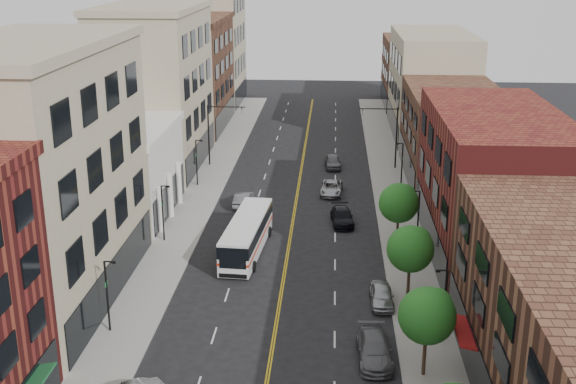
% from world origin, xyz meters
% --- Properties ---
extents(sidewalk_left, '(4.00, 110.00, 0.15)m').
position_xyz_m(sidewalk_left, '(-10.00, 35.00, 0.07)').
color(sidewalk_left, gray).
rests_on(sidewalk_left, ground).
extents(sidewalk_right, '(4.00, 110.00, 0.15)m').
position_xyz_m(sidewalk_right, '(10.00, 35.00, 0.07)').
color(sidewalk_right, gray).
rests_on(sidewalk_right, ground).
extents(bldg_l_tanoffice, '(10.00, 22.00, 18.00)m').
position_xyz_m(bldg_l_tanoffice, '(-17.00, 13.00, 9.00)').
color(bldg_l_tanoffice, tan).
rests_on(bldg_l_tanoffice, ground).
extents(bldg_l_white, '(10.00, 14.00, 8.00)m').
position_xyz_m(bldg_l_white, '(-17.00, 31.00, 4.00)').
color(bldg_l_white, silver).
rests_on(bldg_l_white, ground).
extents(bldg_l_far_a, '(10.00, 20.00, 18.00)m').
position_xyz_m(bldg_l_far_a, '(-17.00, 48.00, 9.00)').
color(bldg_l_far_a, tan).
rests_on(bldg_l_far_a, ground).
extents(bldg_l_far_b, '(10.00, 20.00, 15.00)m').
position_xyz_m(bldg_l_far_b, '(-17.00, 68.00, 7.50)').
color(bldg_l_far_b, '#512E20').
rests_on(bldg_l_far_b, ground).
extents(bldg_l_far_c, '(10.00, 16.00, 20.00)m').
position_xyz_m(bldg_l_far_c, '(-17.00, 86.00, 10.00)').
color(bldg_l_far_c, tan).
rests_on(bldg_l_far_c, ground).
extents(bldg_r_mid, '(10.00, 22.00, 12.00)m').
position_xyz_m(bldg_r_mid, '(17.00, 24.00, 6.00)').
color(bldg_r_mid, '#5C1918').
rests_on(bldg_r_mid, ground).
extents(bldg_r_far_a, '(10.00, 20.00, 10.00)m').
position_xyz_m(bldg_r_far_a, '(17.00, 45.00, 5.00)').
color(bldg_r_far_a, '#512E20').
rests_on(bldg_r_far_a, ground).
extents(bldg_r_far_b, '(10.00, 22.00, 14.00)m').
position_xyz_m(bldg_r_far_b, '(17.00, 66.00, 7.00)').
color(bldg_r_far_b, tan).
rests_on(bldg_r_far_b, ground).
extents(bldg_r_far_c, '(10.00, 18.00, 11.00)m').
position_xyz_m(bldg_r_far_c, '(17.00, 86.00, 5.50)').
color(bldg_r_far_c, '#512E20').
rests_on(bldg_r_far_c, ground).
extents(tree_r_1, '(3.40, 3.40, 5.59)m').
position_xyz_m(tree_r_1, '(9.39, 4.07, 4.13)').
color(tree_r_1, black).
rests_on(tree_r_1, sidewalk_right).
extents(tree_r_2, '(3.40, 3.40, 5.59)m').
position_xyz_m(tree_r_2, '(9.39, 14.07, 4.13)').
color(tree_r_2, black).
rests_on(tree_r_2, sidewalk_right).
extents(tree_r_3, '(3.40, 3.40, 5.59)m').
position_xyz_m(tree_r_3, '(9.39, 24.07, 4.13)').
color(tree_r_3, black).
rests_on(tree_r_3, sidewalk_right).
extents(lamp_l_1, '(0.81, 0.55, 5.05)m').
position_xyz_m(lamp_l_1, '(-10.95, 8.00, 2.97)').
color(lamp_l_1, black).
rests_on(lamp_l_1, sidewalk_left).
extents(lamp_l_2, '(0.81, 0.55, 5.05)m').
position_xyz_m(lamp_l_2, '(-10.95, 24.00, 2.97)').
color(lamp_l_2, black).
rests_on(lamp_l_2, sidewalk_left).
extents(lamp_l_3, '(0.81, 0.55, 5.05)m').
position_xyz_m(lamp_l_3, '(-10.95, 40.00, 2.97)').
color(lamp_l_3, black).
rests_on(lamp_l_3, sidewalk_left).
extents(lamp_r_1, '(0.81, 0.55, 5.05)m').
position_xyz_m(lamp_r_1, '(10.95, 8.00, 2.97)').
color(lamp_r_1, black).
rests_on(lamp_r_1, sidewalk_right).
extents(lamp_r_2, '(0.81, 0.55, 5.05)m').
position_xyz_m(lamp_r_2, '(10.95, 24.00, 2.97)').
color(lamp_r_2, black).
rests_on(lamp_r_2, sidewalk_right).
extents(lamp_r_3, '(0.81, 0.55, 5.05)m').
position_xyz_m(lamp_r_3, '(10.95, 40.00, 2.97)').
color(lamp_r_3, black).
rests_on(lamp_r_3, sidewalk_right).
extents(signal_mast_left, '(4.49, 0.18, 7.20)m').
position_xyz_m(signal_mast_left, '(-10.27, 48.00, 4.65)').
color(signal_mast_left, black).
rests_on(signal_mast_left, sidewalk_left).
extents(signal_mast_right, '(4.49, 0.18, 7.20)m').
position_xyz_m(signal_mast_right, '(10.27, 48.00, 4.65)').
color(signal_mast_right, black).
rests_on(signal_mast_right, sidewalk_right).
extents(city_bus, '(3.42, 11.67, 2.96)m').
position_xyz_m(city_bus, '(-3.44, 22.12, 1.72)').
color(city_bus, silver).
rests_on(city_bus, ground).
extents(car_parked_mid, '(2.29, 5.18, 1.48)m').
position_xyz_m(car_parked_mid, '(6.46, 5.66, 0.74)').
color(car_parked_mid, '#55555A').
rests_on(car_parked_mid, ground).
extents(car_parked_far, '(1.73, 4.09, 1.38)m').
position_xyz_m(car_parked_far, '(7.36, 13.23, 0.69)').
color(car_parked_far, '#9DA0A5').
rests_on(car_parked_far, ground).
extents(car_lane_behind, '(1.72, 4.43, 1.44)m').
position_xyz_m(car_lane_behind, '(-5.20, 33.83, 0.72)').
color(car_lane_behind, '#4D4E52').
rests_on(car_lane_behind, ground).
extents(car_lane_a, '(2.41, 4.98, 1.40)m').
position_xyz_m(car_lane_a, '(4.63, 29.45, 0.70)').
color(car_lane_a, black).
rests_on(car_lane_a, ground).
extents(car_lane_b, '(2.46, 4.88, 1.32)m').
position_xyz_m(car_lane_b, '(3.59, 38.25, 0.66)').
color(car_lane_b, '#9C9FA3').
rests_on(car_lane_b, ground).
extents(car_lane_c, '(2.12, 4.54, 1.50)m').
position_xyz_m(car_lane_c, '(3.68, 48.09, 0.75)').
color(car_lane_c, '#535458').
rests_on(car_lane_c, ground).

